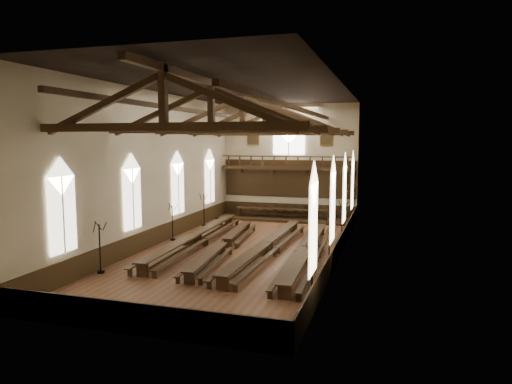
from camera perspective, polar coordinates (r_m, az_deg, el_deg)
ground at (r=28.81m, az=-1.63°, el=-7.29°), size 26.00×26.00×0.00m
room_walls at (r=27.97m, az=-1.68°, el=5.67°), size 26.00×26.00×26.00m
wainscot_band at (r=28.67m, az=-1.64°, el=-6.12°), size 12.00×26.00×1.20m
side_windows at (r=28.15m, az=-1.66°, el=0.13°), size 11.85×19.80×4.50m
end_window at (r=40.42m, az=4.13°, el=7.02°), size 2.80×0.12×3.80m
minstrels_gallery at (r=40.30m, az=4.02°, el=2.30°), size 11.80×1.24×3.70m
portraits at (r=40.42m, az=4.13°, el=6.84°), size 7.75×0.09×1.45m
roof_trusses at (r=28.00m, az=-1.69°, el=9.26°), size 11.70×25.70×2.80m
refectory_row_a at (r=30.19m, az=-7.59°, el=-5.53°), size 1.99×15.13×0.82m
refectory_row_b at (r=28.51m, az=-4.03°, el=-6.41°), size 2.05×13.93×0.69m
refectory_row_c at (r=27.66m, az=1.31°, el=-6.66°), size 1.75×14.70×0.78m
refectory_row_d at (r=26.73m, az=6.38°, el=-7.18°), size 1.86×14.66×0.77m
dais at (r=39.57m, az=3.40°, el=-3.33°), size 11.40×2.96×0.20m
high_table at (r=39.45m, az=3.40°, el=-2.24°), size 8.40×1.24×0.78m
high_chairs at (r=40.25m, az=3.67°, el=-2.18°), size 5.01×0.51×1.08m
candelabrum_left_near at (r=25.18m, az=-18.89°, el=-7.74°), size 0.81×0.80×2.72m
candelabrum_left_mid at (r=31.96m, az=-10.39°, el=-4.57°), size 0.77×0.76×2.58m
candelabrum_left_far at (r=36.85m, az=-6.50°, el=-3.00°), size 0.78×0.77×2.63m
candelabrum_right_near at (r=20.73m, az=7.01°, el=-10.81°), size 0.70×0.71×2.38m
candelabrum_right_mid at (r=26.14m, az=9.14°, el=-6.92°), size 0.83×0.80×2.76m
candelabrum_right_far at (r=32.60m, az=10.69°, el=-4.32°), size 0.73×0.81×2.63m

